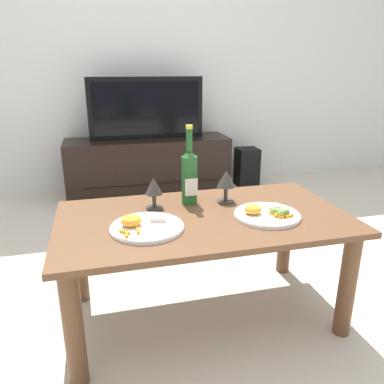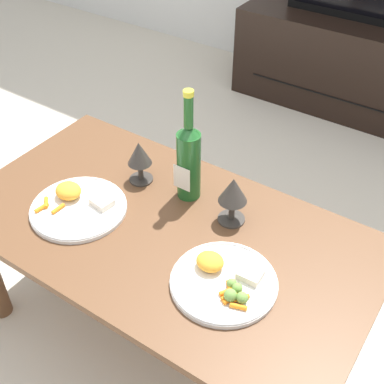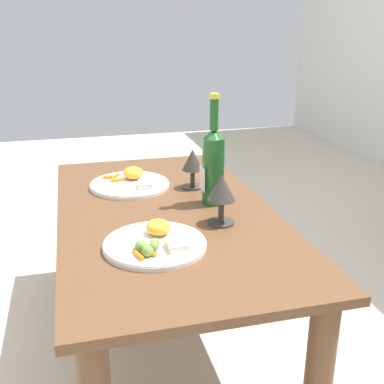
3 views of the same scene
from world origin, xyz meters
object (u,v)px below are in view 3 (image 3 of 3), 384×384
object	(u,v)px
dining_table	(166,236)
dinner_plate_left	(130,183)
goblet_right	(222,191)
goblet_left	(193,162)
dinner_plate_right	(155,243)
wine_bottle	(213,163)

from	to	relation	value
dining_table	dinner_plate_left	world-z (taller)	dinner_plate_left
goblet_right	goblet_left	bearing A→B (deg)	180.00
goblet_right	dinner_plate_right	world-z (taller)	goblet_right
goblet_right	dinner_plate_left	xyz separation A→B (m)	(-0.40, -0.21, -0.09)
goblet_left	dinner_plate_right	bearing A→B (deg)	-26.26
dining_table	goblet_right	bearing A→B (deg)	43.65
goblet_left	dinner_plate_left	bearing A→B (deg)	-108.01
dinner_plate_left	dinner_plate_right	world-z (taller)	dinner_plate_left
wine_bottle	dinner_plate_right	size ratio (longest dim) A/B	1.30
goblet_right	dinner_plate_right	xyz separation A→B (m)	(0.11, -0.21, -0.09)
dining_table	dinner_plate_right	xyz separation A→B (m)	(0.25, -0.08, 0.10)
goblet_right	dinner_plate_right	bearing A→B (deg)	-63.90
dining_table	goblet_right	distance (m)	0.27
goblet_right	dinner_plate_left	size ratio (longest dim) A/B	0.53
dining_table	goblet_left	world-z (taller)	goblet_left
goblet_left	goblet_right	xyz separation A→B (m)	(0.33, -0.00, 0.01)
dinner_plate_left	dinner_plate_right	size ratio (longest dim) A/B	1.04
dinner_plate_left	dinner_plate_right	bearing A→B (deg)	-0.26
dining_table	goblet_right	xyz separation A→B (m)	(0.14, 0.14, 0.19)
wine_bottle	dinner_plate_left	size ratio (longest dim) A/B	1.25
goblet_left	dinner_plate_right	xyz separation A→B (m)	(0.44, -0.21, -0.08)
goblet_left	dinner_plate_left	size ratio (longest dim) A/B	0.50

